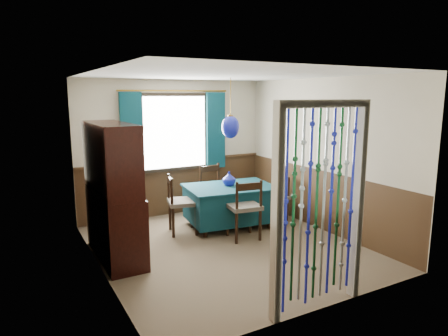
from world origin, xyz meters
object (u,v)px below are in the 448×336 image
chair_near (245,207)px  vase_table (229,179)px  chair_far (214,189)px  sideboard (114,213)px  chair_left (181,203)px  bowl_shelf (123,169)px  dining_table (230,203)px  vase_sideboard (111,181)px  pendant_lamp (230,127)px  chair_right (277,196)px

chair_near → vase_table: 0.77m
chair_far → sideboard: (-2.11, -1.07, 0.13)m
chair_left → bowl_shelf: bearing=-39.3°
sideboard → chair_far: bearing=26.4°
vase_table → bowl_shelf: size_ratio=1.19×
dining_table → vase_sideboard: (-2.00, -0.07, 0.60)m
pendant_lamp → dining_table: bearing=45.0°
chair_far → chair_left: (-0.92, -0.57, 0.00)m
chair_right → vase_sideboard: vase_sideboard is taller
pendant_lamp → chair_near: bearing=-100.0°
dining_table → chair_near: bearing=-93.0°
dining_table → sideboard: size_ratio=0.85×
dining_table → chair_right: size_ratio=1.94×
chair_near → chair_left: chair_near is taller
dining_table → chair_far: (0.05, 0.67, 0.09)m
pendant_lamp → vase_table: bearing=84.3°
chair_right → chair_near: bearing=127.0°
chair_far → bowl_shelf: (-2.05, -1.42, 0.79)m
chair_left → vase_sideboard: vase_sideboard is taller
vase_table → vase_sideboard: bearing=-176.5°
chair_near → chair_left: size_ratio=1.01×
chair_far → chair_right: (0.86, -0.78, -0.07)m
dining_table → chair_far: size_ratio=1.66×
sideboard → vase_table: (2.07, 0.45, 0.18)m
chair_far → vase_table: chair_far is taller
chair_far → chair_right: bearing=131.8°
sideboard → vase_sideboard: sideboard is taller
dining_table → pendant_lamp: 1.29m
chair_left → bowl_shelf: bowl_shelf is taller
dining_table → chair_right: chair_right is taller
chair_left → pendant_lamp: (0.87, -0.10, 1.20)m
chair_near → pendant_lamp: 1.37m
pendant_lamp → vase_table: (0.00, 0.05, -0.89)m
dining_table → sideboard: (-2.06, -0.40, 0.22)m
vase_sideboard → dining_table: bearing=2.1°
chair_far → sideboard: sideboard is taller
vase_table → pendant_lamp: bearing=-95.7°
vase_table → vase_sideboard: size_ratio=1.32×
bowl_shelf → vase_sideboard: 0.73m
chair_far → bowl_shelf: bearing=28.8°
sideboard → bowl_shelf: size_ratio=10.12×
sideboard → vase_table: 2.12m
dining_table → bowl_shelf: bowl_shelf is taller
sideboard → vase_table: bearing=11.7°
vase_table → vase_sideboard: (-2.01, -0.12, 0.20)m
bowl_shelf → vase_table: bearing=21.6°
chair_near → vase_sideboard: bearing=171.5°
bowl_shelf → chair_near: bearing=3.0°
chair_far → chair_near: bearing=77.0°
dining_table → pendant_lamp: bearing=-128.0°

